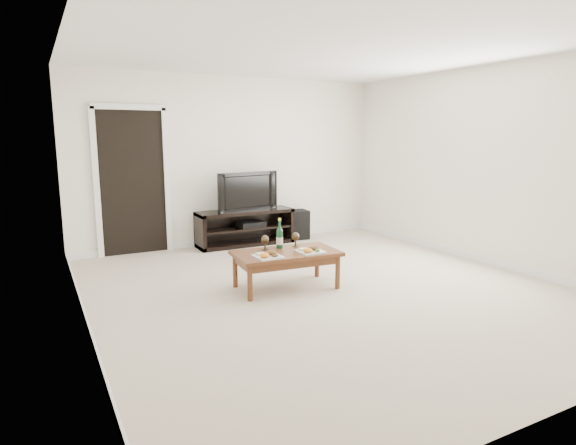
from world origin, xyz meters
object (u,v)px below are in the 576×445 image
(subwoofer, at_px, (298,224))
(media_console, at_px, (245,228))
(television, at_px, (245,191))
(coffee_table, at_px, (286,270))

(subwoofer, bearing_deg, media_console, -171.52)
(television, distance_m, coffee_table, 2.38)
(television, height_order, coffee_table, television)
(media_console, height_order, television, television)
(media_console, xyz_separation_m, subwoofer, (0.96, 0.02, -0.04))
(subwoofer, bearing_deg, coffee_table, -114.90)
(media_console, distance_m, subwoofer, 0.96)
(media_console, distance_m, coffee_table, 2.29)
(subwoofer, distance_m, coffee_table, 2.67)
(coffee_table, bearing_deg, television, 78.51)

